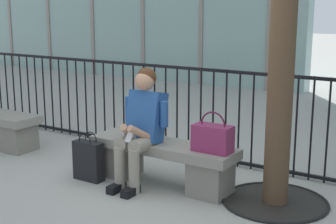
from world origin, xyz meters
TOP-DOWN VIEW (x-y plane):
  - ground_plane at (0.00, 0.00)m, footprint 60.00×60.00m
  - stone_bench at (0.00, 0.00)m, footprint 1.60×0.44m
  - seated_person_with_phone at (-0.18, -0.13)m, footprint 0.52×0.66m
  - handbag_on_bench at (0.58, -0.01)m, footprint 0.38×0.19m
  - shopping_bag at (-0.73, -0.33)m, footprint 0.34×0.13m
  - plaza_railing at (0.00, 0.94)m, footprint 9.80×0.04m

SIDE VIEW (x-z plane):
  - ground_plane at x=0.00m, z-range 0.00..0.00m
  - shopping_bag at x=-0.73m, z-range -0.04..0.48m
  - stone_bench at x=0.00m, z-range 0.05..0.50m
  - plaza_railing at x=0.00m, z-range 0.01..1.12m
  - handbag_on_bench at x=0.58m, z-range 0.39..0.78m
  - seated_person_with_phone at x=-0.18m, z-range 0.04..1.26m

